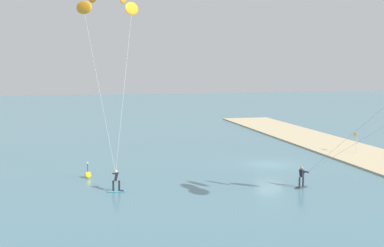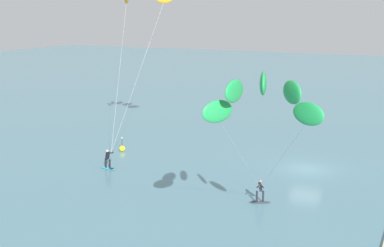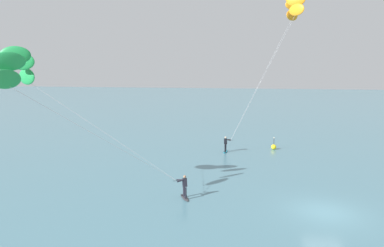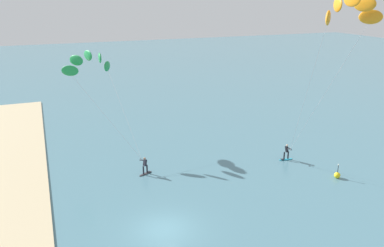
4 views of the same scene
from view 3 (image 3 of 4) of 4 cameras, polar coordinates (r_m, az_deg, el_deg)
ground_plane at (r=25.37m, az=20.18°, el=-12.91°), size 240.00×240.00×0.00m
kitesurfer_nearshore at (r=25.14m, az=-24.84°, el=7.30°), size 12.03×6.84×10.43m
kitesurfer_mid_water at (r=38.74m, az=15.28°, el=16.44°), size 7.70×5.45×16.19m
marker_buoy at (r=41.35m, az=12.67°, el=-3.57°), size 0.56×0.56×1.38m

